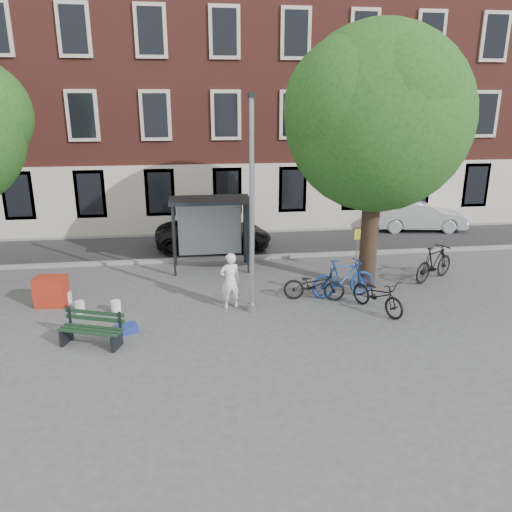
{
  "coord_description": "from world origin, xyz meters",
  "views": [
    {
      "loc": [
        -1.68,
        -13.4,
        5.94
      ],
      "look_at": [
        0.24,
        0.92,
        1.4
      ],
      "focal_mm": 35.0,
      "sensor_mm": 36.0,
      "label": 1
    }
  ],
  "objects_px": {
    "bench": "(92,331)",
    "car_silver": "(419,216)",
    "painter": "(230,281)",
    "car_dark": "(214,233)",
    "bike_d": "(434,263)",
    "notice_sign": "(357,243)",
    "bike_b": "(343,278)",
    "bus_shelter": "(221,217)",
    "bike_a": "(314,285)",
    "bike_c": "(378,295)",
    "red_stand": "(51,291)",
    "lamppost": "(252,219)"
  },
  "relations": [
    {
      "from": "bike_b",
      "to": "red_stand",
      "type": "height_order",
      "value": "bike_b"
    },
    {
      "from": "bench",
      "to": "red_stand",
      "type": "distance_m",
      "value": 3.25
    },
    {
      "from": "red_stand",
      "to": "bus_shelter",
      "type": "bearing_deg",
      "value": 28.33
    },
    {
      "from": "car_dark",
      "to": "car_silver",
      "type": "distance_m",
      "value": 9.93
    },
    {
      "from": "painter",
      "to": "bus_shelter",
      "type": "bearing_deg",
      "value": -97.37
    },
    {
      "from": "painter",
      "to": "bench",
      "type": "xyz_separation_m",
      "value": [
        -3.67,
        -1.89,
        -0.47
      ]
    },
    {
      "from": "bike_b",
      "to": "red_stand",
      "type": "xyz_separation_m",
      "value": [
        -8.89,
        0.5,
        -0.17
      ]
    },
    {
      "from": "bench",
      "to": "bike_c",
      "type": "bearing_deg",
      "value": 27.51
    },
    {
      "from": "bench",
      "to": "bike_d",
      "type": "relative_size",
      "value": 0.84
    },
    {
      "from": "lamppost",
      "to": "bike_b",
      "type": "height_order",
      "value": "lamppost"
    },
    {
      "from": "bike_c",
      "to": "painter",
      "type": "bearing_deg",
      "value": 143.06
    },
    {
      "from": "bike_a",
      "to": "red_stand",
      "type": "relative_size",
      "value": 2.08
    },
    {
      "from": "lamppost",
      "to": "car_dark",
      "type": "distance_m",
      "value": 6.96
    },
    {
      "from": "bike_c",
      "to": "notice_sign",
      "type": "relative_size",
      "value": 1.19
    },
    {
      "from": "bus_shelter",
      "to": "bike_d",
      "type": "distance_m",
      "value": 7.58
    },
    {
      "from": "lamppost",
      "to": "bike_a",
      "type": "distance_m",
      "value": 3.1
    },
    {
      "from": "bench",
      "to": "painter",
      "type": "bearing_deg",
      "value": 47.16
    },
    {
      "from": "bike_a",
      "to": "red_stand",
      "type": "xyz_separation_m",
      "value": [
        -7.93,
        0.63,
        -0.04
      ]
    },
    {
      "from": "notice_sign",
      "to": "bike_d",
      "type": "bearing_deg",
      "value": -39.02
    },
    {
      "from": "bench",
      "to": "bike_d",
      "type": "height_order",
      "value": "bike_d"
    },
    {
      "from": "notice_sign",
      "to": "car_silver",
      "type": "bearing_deg",
      "value": 31.4
    },
    {
      "from": "bus_shelter",
      "to": "painter",
      "type": "distance_m",
      "value": 3.92
    },
    {
      "from": "lamppost",
      "to": "bike_d",
      "type": "distance_m",
      "value": 7.09
    },
    {
      "from": "bike_d",
      "to": "red_stand",
      "type": "bearing_deg",
      "value": 62.03
    },
    {
      "from": "bus_shelter",
      "to": "bike_d",
      "type": "relative_size",
      "value": 1.4
    },
    {
      "from": "bike_c",
      "to": "car_dark",
      "type": "relative_size",
      "value": 0.41
    },
    {
      "from": "painter",
      "to": "car_dark",
      "type": "bearing_deg",
      "value": -95.99
    },
    {
      "from": "painter",
      "to": "bike_d",
      "type": "relative_size",
      "value": 0.84
    },
    {
      "from": "bike_a",
      "to": "car_dark",
      "type": "relative_size",
      "value": 0.4
    },
    {
      "from": "bus_shelter",
      "to": "painter",
      "type": "relative_size",
      "value": 1.67
    },
    {
      "from": "lamppost",
      "to": "car_silver",
      "type": "distance_m",
      "value": 12.48
    },
    {
      "from": "bench",
      "to": "bike_a",
      "type": "bearing_deg",
      "value": 38.93
    },
    {
      "from": "bus_shelter",
      "to": "notice_sign",
      "type": "relative_size",
      "value": 1.74
    },
    {
      "from": "bike_d",
      "to": "car_dark",
      "type": "xyz_separation_m",
      "value": [
        -7.26,
        4.77,
        0.05
      ]
    },
    {
      "from": "bike_a",
      "to": "bike_b",
      "type": "relative_size",
      "value": 0.91
    },
    {
      "from": "bike_d",
      "to": "bike_b",
      "type": "bearing_deg",
      "value": 76.21
    },
    {
      "from": "lamppost",
      "to": "bike_d",
      "type": "height_order",
      "value": "lamppost"
    },
    {
      "from": "bench",
      "to": "red_stand",
      "type": "xyz_separation_m",
      "value": [
        -1.66,
        2.79,
        0.06
      ]
    },
    {
      "from": "bus_shelter",
      "to": "bike_a",
      "type": "bearing_deg",
      "value": -53.28
    },
    {
      "from": "bike_d",
      "to": "red_stand",
      "type": "height_order",
      "value": "bike_d"
    },
    {
      "from": "bench",
      "to": "car_silver",
      "type": "bearing_deg",
      "value": 56.79
    },
    {
      "from": "painter",
      "to": "bike_b",
      "type": "relative_size",
      "value": 0.83
    },
    {
      "from": "bike_b",
      "to": "bike_c",
      "type": "distance_m",
      "value": 1.41
    },
    {
      "from": "bike_d",
      "to": "car_dark",
      "type": "distance_m",
      "value": 8.69
    },
    {
      "from": "bench",
      "to": "bike_a",
      "type": "relative_size",
      "value": 0.91
    },
    {
      "from": "bike_c",
      "to": "car_dark",
      "type": "xyz_separation_m",
      "value": [
        -4.39,
        7.08,
        0.14
      ]
    },
    {
      "from": "bike_d",
      "to": "lamppost",
      "type": "bearing_deg",
      "value": 74.95
    },
    {
      "from": "bench",
      "to": "car_silver",
      "type": "xyz_separation_m",
      "value": [
        13.27,
        9.95,
        0.32
      ]
    },
    {
      "from": "lamppost",
      "to": "bike_a",
      "type": "relative_size",
      "value": 3.26
    },
    {
      "from": "lamppost",
      "to": "bench",
      "type": "distance_m",
      "value": 5.14
    }
  ]
}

